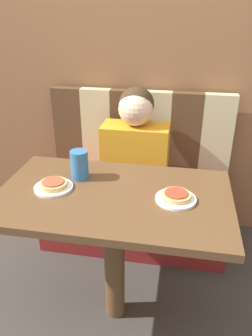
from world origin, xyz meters
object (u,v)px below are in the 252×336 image
(drinking_cup, at_px, (79,165))
(plate_right, at_px, (176,199))
(plate_left, at_px, (54,187))
(pizza_right, at_px, (176,195))
(person, at_px, (135,139))
(pizza_left, at_px, (53,184))

(drinking_cup, bearing_deg, plate_right, -14.72)
(drinking_cup, bearing_deg, plate_left, -125.88)
(plate_left, distance_m, pizza_right, 0.55)
(plate_right, bearing_deg, person, 113.06)
(plate_right, bearing_deg, drinking_cup, 165.28)
(person, bearing_deg, drinking_cup, -109.64)
(pizza_right, bearing_deg, drinking_cup, 165.28)
(pizza_left, bearing_deg, plate_right, -0.00)
(plate_left, bearing_deg, pizza_left, 90.00)
(person, bearing_deg, plate_right, -66.94)
(pizza_left, relative_size, drinking_cup, 0.90)
(plate_left, height_order, drinking_cup, drinking_cup)
(person, xyz_separation_m, plate_right, (0.27, -0.64, -0.01))
(person, relative_size, plate_right, 3.59)
(plate_right, distance_m, pizza_left, 0.55)
(plate_right, bearing_deg, plate_left, 180.00)
(pizza_left, distance_m, pizza_right, 0.55)
(person, height_order, plate_left, person)
(pizza_right, bearing_deg, person, 113.06)
(plate_right, xyz_separation_m, pizza_right, (0.00, 0.00, 0.02))
(person, xyz_separation_m, plate_left, (-0.27, -0.64, -0.01))
(plate_left, relative_size, pizza_right, 1.39)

